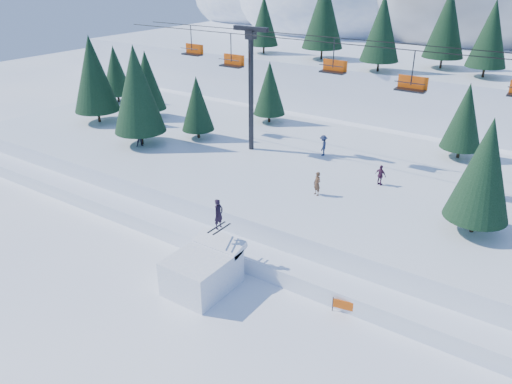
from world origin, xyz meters
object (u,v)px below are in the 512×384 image
Objects in this scene: chairlift at (375,87)px; banner_far at (414,326)px; jump_kicker at (203,270)px; banner_near at (358,309)px.

banner_far is at bearing -57.13° from chairlift.
chairlift reaches higher than banner_far.
banner_far is (11.55, 2.85, -0.67)m from jump_kicker.
jump_kicker is 17.84m from chairlift.
banner_near is at bearing 16.50° from jump_kicker.
jump_kicker is 1.81× the size of banner_far.
banner_near is at bearing -174.18° from banner_far.
jump_kicker is 9.01m from banner_near.
chairlift is at bearing 77.81° from jump_kicker.
banner_near is at bearing -67.91° from chairlift.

